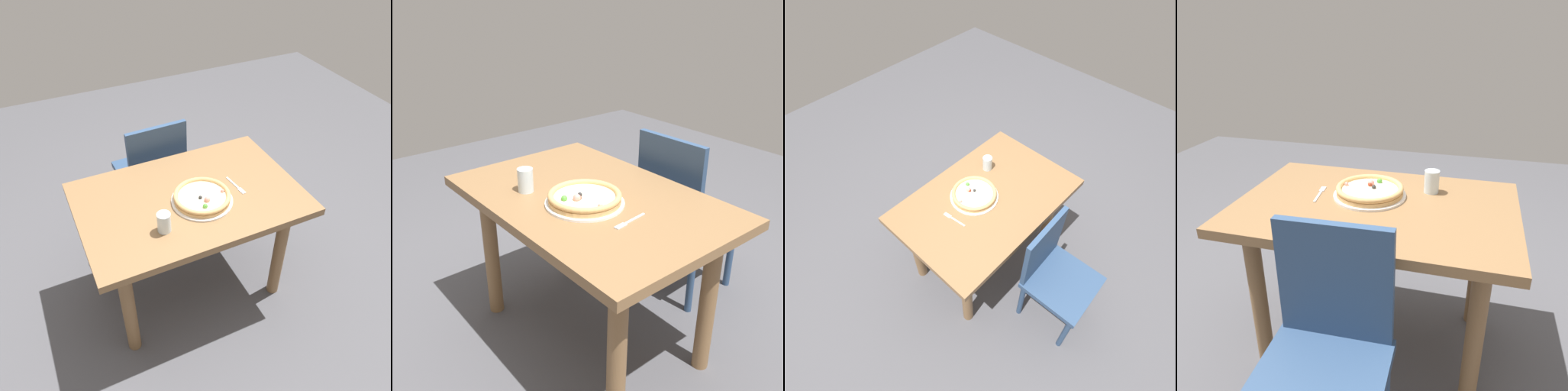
# 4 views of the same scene
# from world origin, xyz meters

# --- Properties ---
(ground_plane) EXTENTS (6.00, 6.00, 0.00)m
(ground_plane) POSITION_xyz_m (0.00, 0.00, 0.00)
(ground_plane) COLOR #4C4C51
(dining_table) EXTENTS (1.16, 0.76, 0.73)m
(dining_table) POSITION_xyz_m (0.00, 0.00, 0.61)
(dining_table) COLOR olive
(dining_table) RESTS_ON ground
(chair_near) EXTENTS (0.41, 0.41, 0.88)m
(chair_near) POSITION_xyz_m (-0.00, -0.60, 0.49)
(chair_near) COLOR navy
(chair_near) RESTS_ON ground
(plate) EXTENTS (0.32, 0.32, 0.01)m
(plate) POSITION_xyz_m (-0.04, 0.07, 0.73)
(plate) COLOR white
(plate) RESTS_ON dining_table
(pizza) EXTENTS (0.29, 0.29, 0.05)m
(pizza) POSITION_xyz_m (-0.04, 0.07, 0.76)
(pizza) COLOR tan
(pizza) RESTS_ON plate
(fork) EXTENTS (0.03, 0.17, 0.00)m
(fork) POSITION_xyz_m (-0.26, 0.04, 0.73)
(fork) COLOR silver
(fork) RESTS_ON dining_table
(drinking_glass) EXTENTS (0.07, 0.07, 0.10)m
(drinking_glass) POSITION_xyz_m (0.21, 0.18, 0.78)
(drinking_glass) COLOR silver
(drinking_glass) RESTS_ON dining_table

